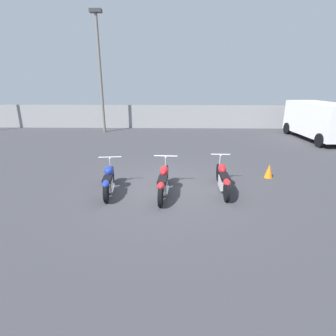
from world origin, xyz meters
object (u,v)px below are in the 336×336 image
(parked_van, at_px, (320,120))
(traffic_cone_near, at_px, (269,171))
(motorcycle_slot_1, at_px, (164,181))
(motorcycle_slot_2, at_px, (223,178))
(motorcycle_slot_0, at_px, (109,180))
(light_pole_left, at_px, (100,63))

(parked_van, relative_size, traffic_cone_near, 10.14)
(motorcycle_slot_1, relative_size, motorcycle_slot_2, 1.03)
(motorcycle_slot_0, height_order, parked_van, parked_van)
(motorcycle_slot_0, bearing_deg, parked_van, 30.79)
(light_pole_left, relative_size, motorcycle_slot_0, 3.69)
(motorcycle_slot_1, bearing_deg, motorcycle_slot_2, 13.99)
(motorcycle_slot_1, distance_m, parked_van, 11.49)
(motorcycle_slot_1, bearing_deg, parked_van, 46.26)
(motorcycle_slot_0, distance_m, parked_van, 12.65)
(motorcycle_slot_2, bearing_deg, motorcycle_slot_1, -168.13)
(motorcycle_slot_1, bearing_deg, light_pole_left, 116.58)
(motorcycle_slot_1, xyz_separation_m, traffic_cone_near, (3.56, 1.53, -0.18))
(traffic_cone_near, bearing_deg, light_pole_left, 133.00)
(motorcycle_slot_0, bearing_deg, motorcycle_slot_2, -2.95)
(light_pole_left, distance_m, parked_van, 13.19)
(motorcycle_slot_1, distance_m, motorcycle_slot_2, 1.80)
(light_pole_left, distance_m, motorcycle_slot_2, 11.95)
(light_pole_left, bearing_deg, motorcycle_slot_1, -66.73)
(light_pole_left, height_order, traffic_cone_near, light_pole_left)
(parked_van, bearing_deg, light_pole_left, 167.26)
(light_pole_left, height_order, motorcycle_slot_2, light_pole_left)
(light_pole_left, relative_size, traffic_cone_near, 14.95)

